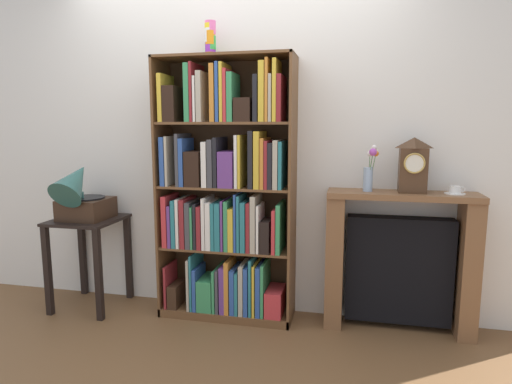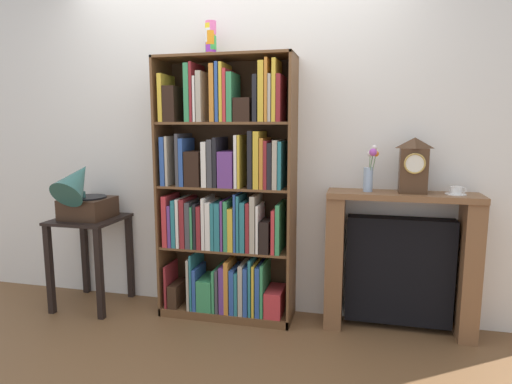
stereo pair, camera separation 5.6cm
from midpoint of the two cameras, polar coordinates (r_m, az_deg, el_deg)
The scene contains 10 objects.
ground_plane at distance 3.31m, azimuth -3.84°, elevation -16.64°, with size 7.63×6.40×0.02m, color brown.
wall_back at distance 3.28m, azimuth -1.32°, elevation 7.58°, with size 4.63×0.08×2.69m, color silver.
bookshelf at distance 3.13m, azimuth -3.32°, elevation -1.24°, with size 0.98×0.33×1.89m.
cup_stack at distance 3.24m, azimuth -5.47°, elevation 19.38°, with size 0.08×0.08×0.25m.
side_table_left at distance 3.62m, azimuth -20.58°, elevation -6.10°, with size 0.49×0.49×0.70m.
gramophone at distance 3.50m, azimuth -21.49°, elevation -0.24°, with size 0.33×0.49×0.50m.
fireplace_mantel at distance 3.17m, azimuth 18.83°, elevation -8.83°, with size 0.99×0.28×0.97m.
mantel_clock at distance 3.02m, azimuth 20.55°, elevation 3.30°, with size 0.18×0.12×0.37m.
flower_vase at distance 3.01m, azimuth 15.26°, elevation 2.70°, with size 0.10×0.13×0.31m.
teacup_with_saucer at distance 3.09m, azimuth 25.31°, elevation 0.09°, with size 0.13×0.13×0.05m.
Camera 2 is at (0.94, -2.85, 1.41)m, focal length 30.36 mm.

